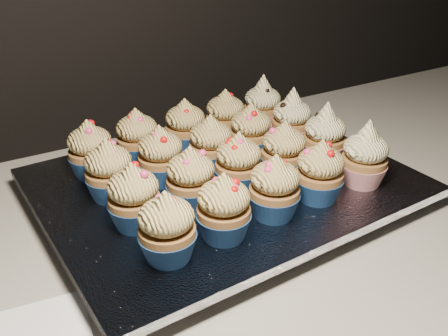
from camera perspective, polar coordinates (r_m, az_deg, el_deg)
worktop at (r=0.78m, az=9.58°, el=-2.80°), size 2.44×0.64×0.04m
baking_tray at (r=0.71m, az=0.00°, el=-2.77°), size 0.47×0.37×0.02m
foil_lining at (r=0.70m, az=0.00°, el=-1.58°), size 0.51×0.41×0.01m
cupcake_0 at (r=0.53m, az=-6.53°, el=-6.89°), size 0.06×0.06×0.08m
cupcake_1 at (r=0.56m, az=-0.04°, el=-4.68°), size 0.06×0.06×0.08m
cupcake_2 at (r=0.60m, az=5.80°, el=-2.35°), size 0.06×0.06×0.08m
cupcake_3 at (r=0.65m, az=10.88°, el=-0.54°), size 0.06×0.06×0.08m
cupcake_4 at (r=0.70m, az=15.78°, el=1.21°), size 0.06×0.06×0.10m
cupcake_5 at (r=0.59m, az=-10.26°, el=-3.37°), size 0.06×0.06×0.08m
cupcake_6 at (r=0.62m, az=-3.81°, el=-1.35°), size 0.06×0.06×0.08m
cupcake_7 at (r=0.66m, az=1.66°, el=0.46°), size 0.06×0.06×0.08m
cupcake_8 at (r=0.69m, az=6.82°, el=1.84°), size 0.06×0.06×0.08m
cupcake_9 at (r=0.74m, az=11.41°, el=3.52°), size 0.06×0.06×0.10m
cupcake_10 at (r=0.66m, az=-12.99°, el=-0.37°), size 0.06×0.06×0.08m
cupcake_11 at (r=0.68m, az=-7.24°, el=1.31°), size 0.06×0.06×0.08m
cupcake_12 at (r=0.71m, az=-1.53°, el=2.66°), size 0.06×0.06×0.08m
cupcake_13 at (r=0.75m, az=3.05°, el=4.12°), size 0.06×0.06×0.08m
cupcake_14 at (r=0.79m, az=7.73°, el=5.44°), size 0.06×0.06×0.10m
cupcake_15 at (r=0.72m, az=-15.00°, el=1.94°), size 0.06×0.06×0.08m
cupcake_16 at (r=0.74m, az=-9.85°, el=3.44°), size 0.06×0.06×0.08m
cupcake_17 at (r=0.77m, az=-4.42°, el=4.70°), size 0.06×0.06×0.08m
cupcake_18 at (r=0.80m, az=0.15°, el=5.88°), size 0.06×0.06×0.08m
cupcake_19 at (r=0.85m, az=4.42°, el=7.11°), size 0.06×0.06×0.10m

